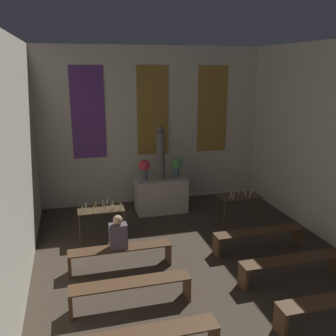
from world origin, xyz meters
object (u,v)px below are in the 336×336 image
object	(u,v)px
flower_vase_left	(144,167)
pew_back_left	(120,253)
altar	(161,195)
pew_third_right	(291,265)
flower_vase_right	(177,165)
candle_rack_left	(101,213)
statue	(161,154)
pew_third_left	(131,288)
pew_back_right	(259,236)
person_seated	(118,234)
candle_rack_right	(240,200)

from	to	relation	value
flower_vase_left	pew_back_left	distance (m)	3.26
altar	pew_third_right	distance (m)	4.49
flower_vase_left	flower_vase_right	xyz separation A→B (m)	(0.93, 0.00, 0.00)
pew_third_right	pew_back_left	world-z (taller)	same
candle_rack_left	pew_back_left	xyz separation A→B (m)	(0.24, -1.53, -0.31)
altar	statue	distance (m)	1.20
pew_third_left	pew_back_right	size ratio (longest dim) A/B	1.00
altar	pew_back_left	size ratio (longest dim) A/B	0.68
candle_rack_left	pew_back_left	distance (m)	1.58
pew_back_left	person_seated	xyz separation A→B (m)	(-0.03, -0.00, 0.43)
flower_vase_right	pew_third_right	distance (m)	4.46
candle_rack_left	pew_back_left	size ratio (longest dim) A/B	0.53
statue	flower_vase_left	size ratio (longest dim) A/B	2.58
flower_vase_left	pew_third_right	bearing A→B (deg)	-64.18
pew_third_right	pew_back_right	bearing A→B (deg)	90.00
statue	flower_vase_left	bearing A→B (deg)	180.00
pew_back_right	pew_third_right	bearing A→B (deg)	-90.00
flower_vase_left	candle_rack_left	world-z (taller)	flower_vase_left
altar	flower_vase_right	size ratio (longest dim) A/B	2.45
candle_rack_right	pew_third_right	bearing A→B (deg)	-94.83
altar	candle_rack_right	xyz separation A→B (m)	(1.81, -1.37, 0.17)
pew_back_right	pew_third_left	bearing A→B (deg)	-157.33
altar	pew_back_left	world-z (taller)	altar
candle_rack_left	pew_back_left	bearing A→B (deg)	-81.20
flower_vase_right	pew_back_left	size ratio (longest dim) A/B	0.28
altar	pew_third_right	bearing A→B (deg)	-69.52
altar	pew_back_left	xyz separation A→B (m)	(-1.57, -2.89, -0.14)
pew_back_left	pew_back_right	xyz separation A→B (m)	(3.14, 0.00, 0.00)
flower_vase_left	flower_vase_right	bearing A→B (deg)	0.00
statue	person_seated	distance (m)	3.43
statue	pew_back_left	bearing A→B (deg)	-118.49
flower_vase_right	pew_back_right	bearing A→B (deg)	-69.08
flower_vase_right	candle_rack_right	size ratio (longest dim) A/B	0.53
candle_rack_left	pew_back_left	world-z (taller)	candle_rack_left
statue	candle_rack_left	distance (m)	2.49
candle_rack_left	candle_rack_right	xyz separation A→B (m)	(3.62, 0.00, -0.00)
flower_vase_left	flower_vase_right	distance (m)	0.93
flower_vase_left	pew_back_left	bearing A→B (deg)	-110.92
altar	pew_third_left	size ratio (longest dim) A/B	0.68
candle_rack_left	person_seated	xyz separation A→B (m)	(0.21, -1.53, 0.12)
pew_back_right	person_seated	distance (m)	3.20
altar	pew_third_right	size ratio (longest dim) A/B	0.68
pew_third_right	person_seated	size ratio (longest dim) A/B	2.97
flower_vase_right	pew_back_right	distance (m)	3.26
altar	pew_back_left	bearing A→B (deg)	-118.49
pew_third_right	flower_vase_right	bearing A→B (deg)	104.73
statue	pew_third_right	bearing A→B (deg)	-69.52
pew_third_left	pew_back_right	bearing A→B (deg)	22.67
statue	pew_third_left	world-z (taller)	statue
statue	candle_rack_left	size ratio (longest dim) A/B	1.37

